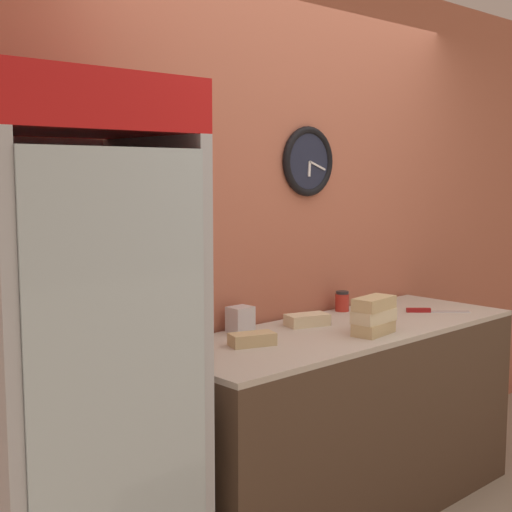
# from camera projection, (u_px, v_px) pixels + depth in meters

# --- Properties ---
(wall_back) EXTENTS (5.20, 0.09, 2.70)m
(wall_back) POSITION_uv_depth(u_px,v_px,m) (288.00, 233.00, 3.64)
(wall_back) COLOR #B7664C
(wall_back) RESTS_ON ground_plane
(prep_counter) EXTENTS (1.96, 0.67, 0.92)m
(prep_counter) POSITION_uv_depth(u_px,v_px,m) (344.00, 420.00, 3.46)
(prep_counter) COLOR #4C3828
(prep_counter) RESTS_ON ground_plane
(beverage_cooler) EXTENTS (0.74, 0.66, 1.97)m
(beverage_cooler) POSITION_uv_depth(u_px,v_px,m) (64.00, 344.00, 2.46)
(beverage_cooler) COLOR #B2B7BC
(beverage_cooler) RESTS_ON ground_plane
(sandwich_stack_bottom) EXTENTS (0.23, 0.14, 0.06)m
(sandwich_stack_bottom) POSITION_uv_depth(u_px,v_px,m) (374.00, 328.00, 3.26)
(sandwich_stack_bottom) COLOR tan
(sandwich_stack_bottom) RESTS_ON prep_counter
(sandwich_stack_middle) EXTENTS (0.23, 0.13, 0.06)m
(sandwich_stack_middle) POSITION_uv_depth(u_px,v_px,m) (374.00, 316.00, 3.25)
(sandwich_stack_middle) COLOR beige
(sandwich_stack_middle) RESTS_ON sandwich_stack_bottom
(sandwich_stack_top) EXTENTS (0.23, 0.14, 0.06)m
(sandwich_stack_top) POSITION_uv_depth(u_px,v_px,m) (374.00, 303.00, 3.24)
(sandwich_stack_top) COLOR tan
(sandwich_stack_top) RESTS_ON sandwich_stack_middle
(sandwich_flat_left) EXTENTS (0.21, 0.15, 0.05)m
(sandwich_flat_left) POSITION_uv_depth(u_px,v_px,m) (252.00, 339.00, 3.05)
(sandwich_flat_left) COLOR tan
(sandwich_flat_left) RESTS_ON prep_counter
(sandwich_flat_right) EXTENTS (0.23, 0.17, 0.06)m
(sandwich_flat_right) POSITION_uv_depth(u_px,v_px,m) (307.00, 320.00, 3.44)
(sandwich_flat_right) COLOR beige
(sandwich_flat_right) RESTS_ON prep_counter
(chefs_knife) EXTENTS (0.27, 0.25, 0.02)m
(chefs_knife) POSITION_uv_depth(u_px,v_px,m) (429.00, 311.00, 3.77)
(chefs_knife) COLOR silver
(chefs_knife) RESTS_ON prep_counter
(condiment_jar) EXTENTS (0.07, 0.07, 0.11)m
(condiment_jar) POSITION_uv_depth(u_px,v_px,m) (342.00, 301.00, 3.80)
(condiment_jar) COLOR #B72D23
(condiment_jar) RESTS_ON prep_counter
(napkin_dispenser) EXTENTS (0.11, 0.09, 0.12)m
(napkin_dispenser) POSITION_uv_depth(u_px,v_px,m) (240.00, 319.00, 3.30)
(napkin_dispenser) COLOR silver
(napkin_dispenser) RESTS_ON prep_counter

